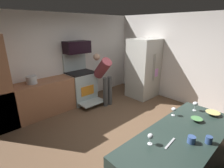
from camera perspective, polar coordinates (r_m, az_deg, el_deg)
The scene contains 18 objects.
ground_plane at distance 3.99m, azimuth 3.10°, elevation -15.60°, with size 5.20×4.80×0.02m, color brown.
wall_back at distance 5.27m, azimuth -15.51°, elevation 7.84°, with size 5.20×0.12×2.60m, color silver.
wall_right at distance 5.51m, azimuth 22.14°, elevation 7.61°, with size 0.12×4.80×2.60m, color silver.
lower_cabinet_run at distance 4.83m, azimuth -21.98°, elevation -4.39°, with size 2.40×0.60×0.90m, color #A36746.
oven_range at distance 5.28m, azimuth -10.28°, elevation -0.67°, with size 0.76×1.05×1.49m.
microwave at distance 5.10m, azimuth -11.66°, elevation 12.00°, with size 0.74×0.38×0.35m, color black.
refrigerator at distance 5.64m, azimuth 10.44°, elevation 5.13°, with size 0.88×0.80×1.87m.
person_cook at distance 4.95m, azimuth -2.77°, elevation 2.92°, with size 0.31×0.68×1.48m.
counter_island at distance 2.78m, azimuth 21.34°, elevation -22.96°, with size 2.06×0.80×0.90m, color #263630.
mixing_bowl_large at distance 2.88m, azimuth 26.46°, elevation -10.67°, with size 0.17×0.17×0.05m, color #559553.
mixing_bowl_small at distance 3.19m, azimuth 30.65°, elevation -8.50°, with size 0.21×0.21×0.05m, color #E2CB74.
wine_glass_near at distance 2.16m, azimuth 12.76°, elevation -16.85°, with size 0.07×0.07×0.15m.
wine_glass_mid at distance 2.87m, azimuth 20.00°, elevation -8.08°, with size 0.08×0.08×0.14m.
wine_glass_far at distance 3.16m, azimuth 26.16°, elevation -6.05°, with size 0.08×0.08×0.16m.
mug_coffee at distance 2.45m, azimuth 29.69°, elevation -15.95°, with size 0.08×0.08×0.09m, color #344E86.
mug_tea at distance 2.37m, azimuth 25.08°, elevation -16.54°, with size 0.09×0.09×0.09m, color #375491.
knife_chef at distance 2.29m, azimuth 18.85°, elevation -18.29°, with size 0.26×0.02×0.01m, color #B7BABF.
stock_pot at distance 4.59m, azimuth -25.36°, elevation 1.23°, with size 0.25×0.25×0.20m, color #B9BDC1.
Camera 1 is at (-2.40, -2.25, 2.25)m, focal length 27.28 mm.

